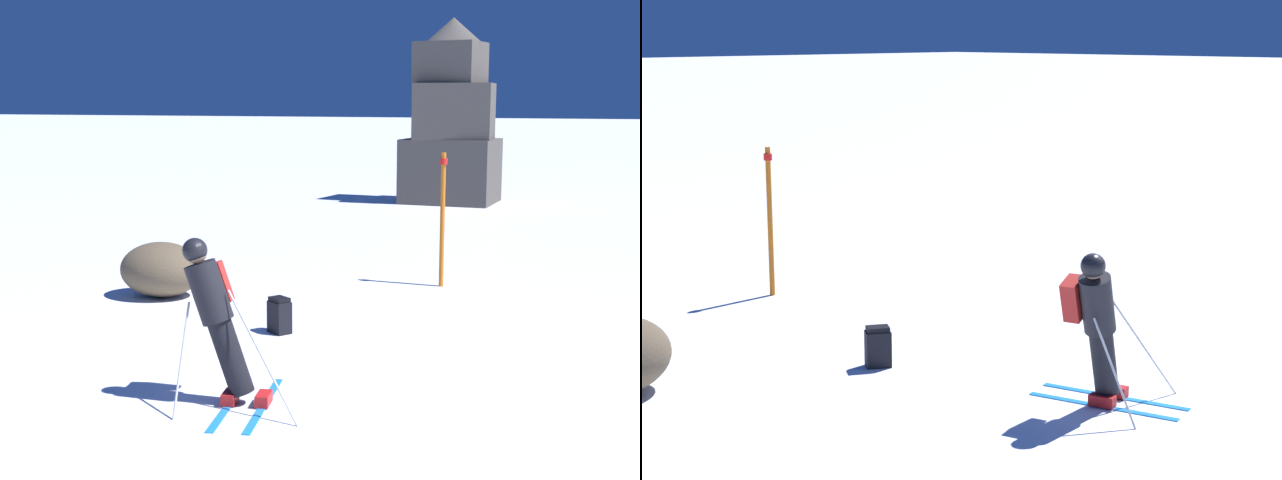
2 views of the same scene
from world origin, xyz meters
TOP-DOWN VIEW (x-y plane):
  - ground_plane at (0.00, 0.00)m, footprint 300.00×300.00m
  - skier at (-1.66, -0.05)m, footprint 1.46×1.78m
  - rock_pillar at (-3.94, 19.11)m, footprint 2.77×2.43m
  - spare_backpack at (-2.25, 2.77)m, footprint 0.37×0.34m
  - exposed_boulder_0 at (-4.99, 4.14)m, footprint 1.37×1.16m
  - trail_marker at (-0.99, 6.64)m, footprint 0.13×0.13m

SIDE VIEW (x-z plane):
  - ground_plane at x=0.00m, z-range 0.00..0.00m
  - spare_backpack at x=-2.25m, z-range -0.01..0.49m
  - exposed_boulder_0 at x=-4.99m, z-range 0.00..0.89m
  - skier at x=-1.66m, z-range 0.09..1.89m
  - trail_marker at x=-0.99m, z-range 0.10..2.39m
  - rock_pillar at x=-3.94m, z-range -0.46..5.18m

